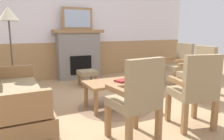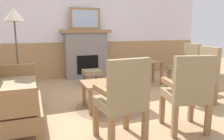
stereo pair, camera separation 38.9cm
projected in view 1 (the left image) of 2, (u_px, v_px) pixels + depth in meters
name	position (u px, v px, depth m)	size (l,w,h in m)	color
ground_plane	(121.00, 105.00, 3.69)	(14.00, 14.00, 0.00)	tan
wall_back	(75.00, 29.00, 5.74)	(7.20, 0.14, 2.70)	white
fireplace	(79.00, 54.00, 5.64)	(1.30, 0.44, 1.28)	gray
framed_picture	(78.00, 19.00, 5.47)	(0.80, 0.04, 0.56)	olive
couch	(13.00, 97.00, 2.82)	(0.70, 1.80, 0.98)	olive
coffee_table	(114.00, 85.00, 3.51)	(0.96, 0.56, 0.44)	olive
round_rug	(114.00, 107.00, 3.58)	(1.22, 1.22, 0.01)	#896B51
book_on_table	(122.00, 81.00, 3.48)	(0.22, 0.17, 0.03)	maroon
footstool	(87.00, 74.00, 4.89)	(0.40, 0.40, 0.36)	olive
armchair_near_fireplace	(199.00, 70.00, 3.92)	(0.54, 0.54, 0.98)	olive
armchair_by_window_left	(180.00, 63.00, 4.80)	(0.51, 0.51, 0.98)	olive
armchair_front_left	(195.00, 88.00, 2.72)	(0.58, 0.58, 0.98)	olive
armchair_front_center	(137.00, 97.00, 2.37)	(0.53, 0.53, 0.98)	olive
side_table	(145.00, 65.00, 5.13)	(0.44, 0.44, 0.55)	olive
floor_lamp_by_couch	(9.00, 20.00, 3.80)	(0.36, 0.36, 1.68)	#332D28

